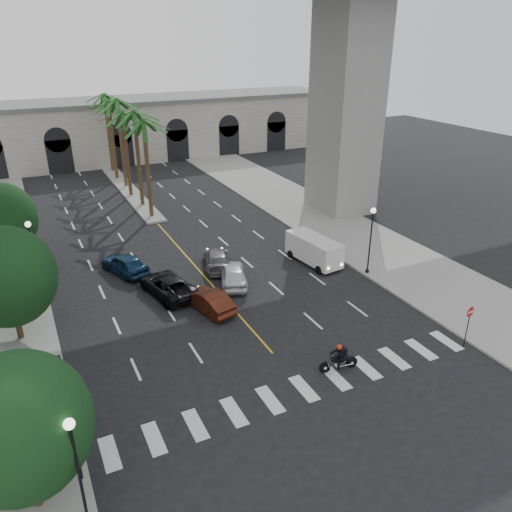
{
  "coord_description": "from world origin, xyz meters",
  "views": [
    {
      "loc": [
        -11.46,
        -19.18,
        16.97
      ],
      "look_at": [
        0.89,
        6.0,
        4.4
      ],
      "focal_mm": 35.0,
      "sensor_mm": 36.0,
      "label": 1
    }
  ],
  "objects_px": {
    "lamp_post_left_near": "(78,467)",
    "lamp_post_right": "(371,235)",
    "car_c": "(168,285)",
    "cargo_van": "(314,249)",
    "car_b": "(209,301)",
    "traffic_signal_far": "(61,377)",
    "do_not_enter_sign": "(469,318)",
    "lamp_post_left_far": "(33,250)",
    "motorcycle_rider": "(340,358)",
    "car_e": "(125,264)",
    "traffic_signal_near": "(74,434)",
    "pedestrian_b": "(59,388)",
    "car_a": "(233,274)",
    "car_d": "(217,259)",
    "pedestrian_a": "(31,401)"
  },
  "relations": [
    {
      "from": "lamp_post_left_near",
      "to": "lamp_post_right",
      "type": "height_order",
      "value": "same"
    },
    {
      "from": "car_c",
      "to": "cargo_van",
      "type": "height_order",
      "value": "cargo_van"
    },
    {
      "from": "car_b",
      "to": "cargo_van",
      "type": "xyz_separation_m",
      "value": [
        10.26,
        3.26,
        0.5
      ]
    },
    {
      "from": "traffic_signal_far",
      "to": "do_not_enter_sign",
      "type": "relative_size",
      "value": 1.36
    },
    {
      "from": "lamp_post_left_far",
      "to": "motorcycle_rider",
      "type": "bearing_deg",
      "value": -50.54
    },
    {
      "from": "traffic_signal_far",
      "to": "car_c",
      "type": "xyz_separation_m",
      "value": [
        7.99,
        10.05,
        -1.77
      ]
    },
    {
      "from": "lamp_post_left_near",
      "to": "car_e",
      "type": "height_order",
      "value": "lamp_post_left_near"
    },
    {
      "from": "car_b",
      "to": "car_c",
      "type": "bearing_deg",
      "value": -74.26
    },
    {
      "from": "car_c",
      "to": "traffic_signal_far",
      "type": "bearing_deg",
      "value": 40.45
    },
    {
      "from": "traffic_signal_far",
      "to": "car_e",
      "type": "bearing_deg",
      "value": 67.9
    },
    {
      "from": "traffic_signal_near",
      "to": "car_c",
      "type": "xyz_separation_m",
      "value": [
        7.99,
        14.05,
        -1.77
      ]
    },
    {
      "from": "do_not_enter_sign",
      "to": "lamp_post_left_far",
      "type": "bearing_deg",
      "value": 129.77
    },
    {
      "from": "lamp_post_left_near",
      "to": "do_not_enter_sign",
      "type": "xyz_separation_m",
      "value": [
        21.9,
        2.64,
        -1.28
      ]
    },
    {
      "from": "lamp_post_right",
      "to": "lamp_post_left_near",
      "type": "bearing_deg",
      "value": -150.31
    },
    {
      "from": "car_e",
      "to": "cargo_van",
      "type": "height_order",
      "value": "cargo_van"
    },
    {
      "from": "lamp_post_left_far",
      "to": "pedestrian_b",
      "type": "bearing_deg",
      "value": -90.43
    },
    {
      "from": "car_a",
      "to": "car_d",
      "type": "xyz_separation_m",
      "value": [
        0.0,
        3.17,
        -0.09
      ]
    },
    {
      "from": "lamp_post_left_far",
      "to": "motorcycle_rider",
      "type": "xyz_separation_m",
      "value": [
        13.97,
        -16.98,
        -2.48
      ]
    },
    {
      "from": "lamp_post_left_far",
      "to": "traffic_signal_far",
      "type": "xyz_separation_m",
      "value": [
        0.1,
        -14.5,
        -0.71
      ]
    },
    {
      "from": "traffic_signal_far",
      "to": "car_c",
      "type": "bearing_deg",
      "value": 51.51
    },
    {
      "from": "lamp_post_left_far",
      "to": "lamp_post_right",
      "type": "xyz_separation_m",
      "value": [
        22.8,
        -8.0,
        0.0
      ]
    },
    {
      "from": "do_not_enter_sign",
      "to": "lamp_post_left_near",
      "type": "bearing_deg",
      "value": 176.62
    },
    {
      "from": "car_c",
      "to": "car_d",
      "type": "xyz_separation_m",
      "value": [
        4.81,
        2.71,
        -0.04
      ]
    },
    {
      "from": "car_a",
      "to": "pedestrian_b",
      "type": "xyz_separation_m",
      "value": [
        -13.0,
        -8.46,
        0.33
      ]
    },
    {
      "from": "car_d",
      "to": "car_e",
      "type": "xyz_separation_m",
      "value": [
        -6.76,
        2.12,
        0.1
      ]
    },
    {
      "from": "car_c",
      "to": "car_d",
      "type": "height_order",
      "value": "car_c"
    },
    {
      "from": "car_a",
      "to": "car_b",
      "type": "relative_size",
      "value": 1.06
    },
    {
      "from": "car_a",
      "to": "cargo_van",
      "type": "xyz_separation_m",
      "value": [
        7.26,
        0.42,
        0.43
      ]
    },
    {
      "from": "cargo_van",
      "to": "car_c",
      "type": "bearing_deg",
      "value": 172.76
    },
    {
      "from": "traffic_signal_near",
      "to": "car_b",
      "type": "distance_m",
      "value": 14.65
    },
    {
      "from": "traffic_signal_far",
      "to": "pedestrian_a",
      "type": "bearing_deg",
      "value": 153.56
    },
    {
      "from": "car_c",
      "to": "car_d",
      "type": "distance_m",
      "value": 5.52
    },
    {
      "from": "car_d",
      "to": "car_b",
      "type": "bearing_deg",
      "value": 80.82
    },
    {
      "from": "car_b",
      "to": "lamp_post_left_far",
      "type": "bearing_deg",
      "value": -51.06
    },
    {
      "from": "motorcycle_rider",
      "to": "car_a",
      "type": "height_order",
      "value": "motorcycle_rider"
    },
    {
      "from": "car_e",
      "to": "lamp_post_left_near",
      "type": "bearing_deg",
      "value": 54.08
    },
    {
      "from": "traffic_signal_far",
      "to": "car_c",
      "type": "relative_size",
      "value": 0.68
    },
    {
      "from": "car_e",
      "to": "traffic_signal_far",
      "type": "bearing_deg",
      "value": 48.01
    },
    {
      "from": "lamp_post_left_near",
      "to": "car_e",
      "type": "xyz_separation_m",
      "value": [
        6.14,
        21.38,
        -2.43
      ]
    },
    {
      "from": "car_c",
      "to": "pedestrian_a",
      "type": "bearing_deg",
      "value": 33.49
    },
    {
      "from": "lamp_post_left_near",
      "to": "lamp_post_right",
      "type": "distance_m",
      "value": 26.25
    },
    {
      "from": "traffic_signal_far",
      "to": "car_b",
      "type": "bearing_deg",
      "value": 34.52
    },
    {
      "from": "motorcycle_rider",
      "to": "do_not_enter_sign",
      "type": "height_order",
      "value": "do_not_enter_sign"
    },
    {
      "from": "traffic_signal_far",
      "to": "lamp_post_left_far",
      "type": "bearing_deg",
      "value": 90.4
    },
    {
      "from": "car_a",
      "to": "car_e",
      "type": "distance_m",
      "value": 8.59
    },
    {
      "from": "car_b",
      "to": "car_d",
      "type": "height_order",
      "value": "car_b"
    },
    {
      "from": "traffic_signal_far",
      "to": "car_b",
      "type": "height_order",
      "value": "traffic_signal_far"
    },
    {
      "from": "car_b",
      "to": "do_not_enter_sign",
      "type": "xyz_separation_m",
      "value": [
        12.0,
        -10.6,
        1.22
      ]
    },
    {
      "from": "cargo_van",
      "to": "pedestrian_b",
      "type": "distance_m",
      "value": 22.12
    },
    {
      "from": "car_e",
      "to": "car_b",
      "type": "bearing_deg",
      "value": 94.9
    }
  ]
}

